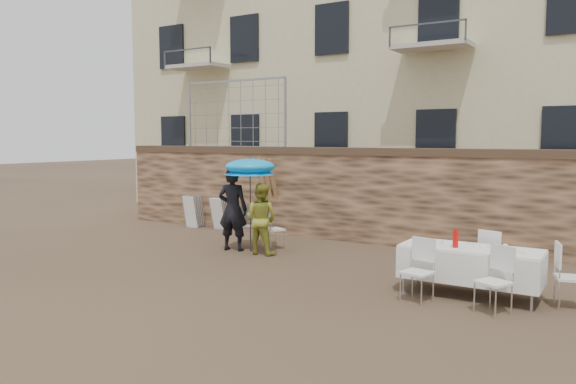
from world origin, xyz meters
The scene contains 17 objects.
ground centered at (0.00, 0.00, 0.00)m, with size 80.00×80.00×0.00m, color brown.
stone_wall centered at (0.00, 5.00, 1.10)m, with size 13.00×0.50×2.20m, color brown.
chain_link_fence centered at (-3.00, 5.00, 3.10)m, with size 3.20×0.06×1.80m, color gray, non-canonical shape.
man_suit centered at (-1.21, 2.51, 0.91)m, with size 0.67×0.44×1.82m, color black.
woman_dress centered at (-0.46, 2.51, 0.76)m, with size 0.74×0.57×1.51m, color gold.
umbrella centered at (-0.81, 2.61, 1.79)m, with size 1.13×1.13×1.90m.
couple_chair_left centered at (-1.21, 3.06, 0.48)m, with size 0.48×0.48×0.96m, color white, non-canonical shape.
couple_chair_right centered at (-0.51, 3.06, 0.48)m, with size 0.48×0.48×0.96m, color white, non-canonical shape.
banquet_table centered at (4.13, 1.57, 0.73)m, with size 2.10×0.85×0.78m.
soda_bottle centered at (3.93, 1.42, 0.91)m, with size 0.09×0.09×0.26m, color red.
table_chair_front_left centered at (3.53, 0.82, 0.48)m, with size 0.48×0.48×0.96m, color white, non-canonical shape.
table_chair_front_right centered at (4.63, 0.82, 0.48)m, with size 0.48×0.48×0.96m, color white, non-canonical shape.
table_chair_back centered at (4.33, 2.37, 0.48)m, with size 0.48×0.48×0.96m, color white, non-canonical shape.
table_chair_side centered at (5.53, 1.67, 0.48)m, with size 0.48×0.48×0.96m, color white, non-canonical shape.
chair_stack_left centered at (-4.07, 4.66, 0.46)m, with size 0.46×0.47×0.92m, color white, non-canonical shape.
chair_stack_right centered at (-3.17, 4.66, 0.46)m, with size 0.46×0.40×0.92m, color white, non-canonical shape.
wood_planks centered at (-1.57, 4.73, 1.00)m, with size 0.70×0.20×2.00m, color #A37749, non-canonical shape.
Camera 1 is at (6.19, -7.25, 2.47)m, focal length 35.00 mm.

